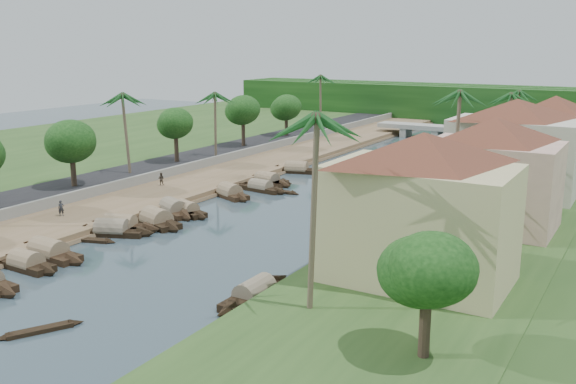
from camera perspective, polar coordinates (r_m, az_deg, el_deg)
The scene contains 47 objects.
ground at distance 56.00m, azimuth -6.68°, elevation -4.74°, with size 220.00×220.00×0.00m, color #34454F.
left_bank at distance 80.68m, azimuth -7.26°, elevation 1.07°, with size 10.00×180.00×0.80m, color brown.
right_bank at distance 65.90m, azimuth 17.69°, elevation -2.01°, with size 16.00×180.00×1.20m, color #27471C.
road at distance 85.99m, azimuth -11.76°, elevation 1.85°, with size 8.00×180.00×1.40m, color black.
retaining_wall at distance 83.08m, azimuth -9.58°, elevation 2.01°, with size 0.40×180.00×1.10m, color gray.
far_left_fill at distance 105.40m, azimuth -22.57°, elevation 3.14°, with size 45.00×220.00×1.35m, color #27471C.
treeline at distance 146.61m, azimuth 17.64°, elevation 7.38°, with size 120.00×14.00×8.00m.
bridge at distance 119.87m, azimuth 14.51°, elevation 5.33°, with size 28.00×4.00×2.40m.
building_near at distance 43.87m, azimuth 11.69°, elevation -1.28°, with size 14.85×14.85×10.20m.
building_mid at distance 58.76m, azimuth 17.68°, elevation 1.75°, with size 14.11×14.11×9.70m.
building_far at distance 72.45m, azimuth 19.44°, elevation 3.87°, with size 15.59×15.59×10.20m.
building_distant at distance 91.92m, azimuth 22.49°, elevation 5.11°, with size 12.62×12.62×9.20m.
sampan_1 at distance 53.88m, azimuth -22.23°, elevation -5.92°, with size 7.11×1.98×2.12m.
sampan_2 at distance 56.04m, azimuth -20.52°, elevation -5.05°, with size 8.95×2.33×2.32m.
sampan_3 at distance 60.61m, azimuth -15.38°, elevation -3.33°, with size 8.34×4.74×2.24m.
sampan_4 at distance 61.83m, azimuth -14.70°, elevation -2.97°, with size 8.27×4.30×2.30m.
sampan_5 at distance 62.88m, azimuth -11.61°, elevation -2.53°, with size 8.29×4.33×2.54m.
sampan_6 at distance 66.58m, azimuth -10.15°, elevation -1.60°, with size 8.02×4.91×2.36m.
sampan_7 at distance 66.31m, azimuth -9.01°, elevation -1.62°, with size 7.48×3.77×2.00m.
sampan_8 at distance 73.12m, azimuth -5.20°, elevation -0.12°, with size 7.71×4.71×2.35m.
sampan_9 at distance 75.79m, azimuth -2.46°, elevation 0.39°, with size 7.85×2.38×1.99m.
sampan_10 at distance 79.55m, azimuth -1.83°, elevation 1.01°, with size 7.85×3.14×2.13m.
sampan_11 at distance 79.92m, azimuth -1.77°, elevation 1.06°, with size 7.20×1.95×2.08m.
sampan_12 at distance 79.61m, azimuth -1.90°, elevation 1.01°, with size 8.42×3.21×2.00m.
sampan_13 at distance 86.58m, azimuth 0.75°, elevation 2.01°, with size 8.82×4.15×2.35m.
sampan_14 at distance 44.31m, azimuth -2.99°, elevation -9.00°, with size 1.89×8.71×2.12m.
sampan_15 at distance 55.71m, azimuth 4.51°, elevation -4.34°, with size 2.44×8.66×2.28m.
sampan_16 at distance 71.09m, azimuth 10.28°, elevation -0.68°, with size 3.05×7.27×1.81m.
canoe_0 at distance 42.44m, azimuth -21.18°, elevation -11.41°, with size 3.18×4.96×0.70m.
canoe_1 at distance 59.29m, azimuth -17.22°, elevation -4.14°, with size 5.04×2.31×0.81m.
canoe_2 at distance 75.16m, azimuth -0.75°, elevation 0.05°, with size 5.47×1.02×0.79m.
palm_0 at distance 37.02m, azimuth 2.19°, elevation 6.27°, with size 3.20×3.20×13.34m.
palm_1 at distance 53.39m, azimuth 12.22°, elevation 4.31°, with size 3.20×3.20×9.71m.
palm_2 at distance 65.14m, azimuth 14.98°, elevation 8.31°, with size 3.20×3.20×12.77m.
palm_3 at distance 83.89m, azimuth 19.22°, elevation 8.04°, with size 3.20×3.20×11.30m.
palm_5 at distance 80.58m, azimuth -14.29°, elevation 8.21°, with size 3.20×3.20×11.13m.
palm_6 at distance 90.87m, azimuth -6.56°, elevation 8.53°, with size 3.20×3.20×10.32m.
palm_7 at distance 98.66m, azimuth 19.77°, elevation 8.28°, with size 3.20×3.20×10.64m.
palm_8 at distance 114.82m, azimuth 2.95°, elevation 10.12°, with size 3.20×3.20×11.52m.
tree_2 at distance 75.18m, azimuth -18.72°, elevation 4.21°, with size 5.50×5.50×7.29m.
tree_3 at distance 87.67m, azimuth -9.98°, elevation 5.97°, with size 4.67×4.67×7.10m.
tree_4 at distance 100.34m, azimuth -4.03°, elevation 7.22°, with size 5.18×5.18×7.66m.
tree_5 at distance 111.53m, azimuth -0.15°, elevation 7.47°, with size 5.02×5.02×6.87m.
tree_6 at distance 72.86m, azimuth 23.46°, elevation 3.38°, with size 4.76×4.76×6.97m.
tree_7 at distance 33.27m, azimuth 12.31°, elevation -6.93°, with size 4.51×4.51×6.58m.
person_near at distance 65.49m, azimuth -19.52°, elevation -1.37°, with size 0.56×0.37×1.53m, color #27292F.
person_far at distance 76.66m, azimuth -11.21°, elevation 1.16°, with size 0.72×0.56×1.48m, color #2F2821.
Camera 1 is at (32.35, -42.40, 17.07)m, focal length 40.00 mm.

